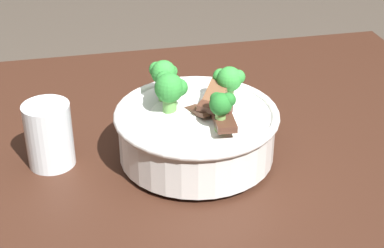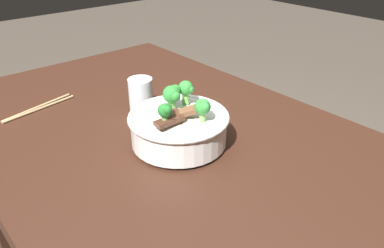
# 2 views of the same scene
# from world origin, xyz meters

# --- Properties ---
(dining_table) EXTENTS (1.22, 0.82, 0.78)m
(dining_table) POSITION_xyz_m (0.00, 0.00, 0.64)
(dining_table) COLOR #381E14
(dining_table) RESTS_ON ground
(rice_bowl) EXTENTS (0.23, 0.23, 0.14)m
(rice_bowl) POSITION_xyz_m (0.12, -0.01, 0.84)
(rice_bowl) COLOR white
(rice_bowl) RESTS_ON dining_table
(drinking_glass) EXTENTS (0.07, 0.07, 0.09)m
(drinking_glass) POSITION_xyz_m (-0.08, 0.02, 0.82)
(drinking_glass) COLOR white
(drinking_glass) RESTS_ON dining_table
(chopsticks_pair) EXTENTS (0.06, 0.21, 0.01)m
(chopsticks_pair) POSITION_xyz_m (-0.28, -0.19, 0.79)
(chopsticks_pair) COLOR tan
(chopsticks_pair) RESTS_ON dining_table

